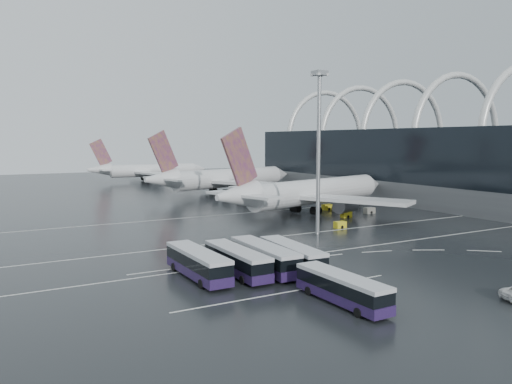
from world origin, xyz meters
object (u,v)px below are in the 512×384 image
bus_row_far_c (342,288)px  bus_row_near_d (292,255)px  gse_cart_belly_a (346,215)px  gse_cart_belly_b (338,209)px  bus_row_near_a (198,263)px  gse_cart_belly_e (327,207)px  gse_cart_belly_d (369,211)px  floodlight_mast (319,133)px  bus_row_near_c (264,257)px  airliner_gate_c (147,171)px  gse_cart_belly_c (340,225)px  airliner_gate_b (222,179)px  bus_row_near_b (237,260)px  airliner_main (309,193)px

bus_row_far_c → bus_row_near_d: bearing=-13.7°
gse_cart_belly_a → gse_cart_belly_b: bearing=63.8°
bus_row_near_a → gse_cart_belly_e: size_ratio=5.55×
gse_cart_belly_b → gse_cart_belly_d: gse_cart_belly_d is taller
bus_row_near_d → floodlight_mast: bearing=-39.9°
bus_row_near_c → gse_cart_belly_a: 48.75m
bus_row_near_c → bus_row_near_d: bus_row_near_c is taller
bus_row_near_d → gse_cart_belly_a: bus_row_near_d is taller
airliner_gate_c → bus_row_near_d: airliner_gate_c is taller
gse_cart_belly_a → gse_cart_belly_d: 8.88m
bus_row_near_d → gse_cart_belly_c: 32.95m
bus_row_near_c → gse_cart_belly_c: (28.94, 20.27, -1.27)m
bus_row_far_c → gse_cart_belly_c: size_ratio=5.52×
bus_row_near_a → gse_cart_belly_c: 42.30m
airliner_gate_b → gse_cart_belly_a: size_ratio=23.91×
bus_row_near_b → airliner_gate_c: bearing=-12.4°
gse_cart_belly_c → gse_cart_belly_e: size_ratio=0.91×
bus_row_near_a → bus_row_near_c: 8.91m
airliner_gate_c → bus_row_near_b: (-32.81, -144.37, -2.55)m
gse_cart_belly_c → gse_cart_belly_e: (13.18, 21.22, 0.06)m
bus_row_near_d → gse_cart_belly_a: size_ratio=5.77×
airliner_gate_b → gse_cart_belly_d: (12.95, -52.28, -4.26)m
gse_cart_belly_b → airliner_gate_c: bearing=97.1°
bus_row_near_b → gse_cart_belly_c: 38.49m
floodlight_mast → airliner_main: bearing=58.5°
bus_row_near_b → gse_cart_belly_d: (50.99, 31.81, -1.15)m
bus_row_near_b → bus_row_far_c: bearing=-164.0°
bus_row_near_b → bus_row_near_d: bus_row_near_b is taller
gse_cart_belly_a → bus_row_far_c: bearing=-130.0°
airliner_gate_b → bus_row_near_a: 93.56m
bus_row_far_c → bus_row_near_c: bearing=0.8°
airliner_main → bus_row_near_a: (-43.03, -37.00, -3.03)m
bus_row_near_b → bus_row_near_c: bus_row_near_c is taller
airliner_gate_c → bus_row_far_c: airliner_gate_c is taller
bus_row_near_a → gse_cart_belly_c: size_ratio=6.09×
airliner_gate_b → gse_cart_belly_c: airliner_gate_b is taller
airliner_main → gse_cart_belly_c: airliner_main is taller
airliner_gate_b → bus_row_near_d: 90.53m
airliner_gate_c → gse_cart_belly_d: bearing=-79.8°
bus_row_near_d → gse_cart_belly_b: 54.55m
airliner_main → floodlight_mast: (-12.81, -20.92, 13.43)m
bus_row_near_c → bus_row_near_a: bearing=83.5°
bus_row_near_c → bus_row_near_b: bearing=88.5°
gse_cart_belly_a → gse_cart_belly_c: bearing=-134.6°
airliner_gate_c → floodlight_mast: floodlight_mast is taller
bus_row_far_c → bus_row_near_b: bearing=14.7°
floodlight_mast → gse_cart_belly_a: (17.08, 12.58, -17.70)m
airliner_gate_c → bus_row_near_c: 147.47m
bus_row_near_a → gse_cart_belly_a: size_ratio=5.92×
bus_row_near_a → bus_row_near_b: bearing=-102.4°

